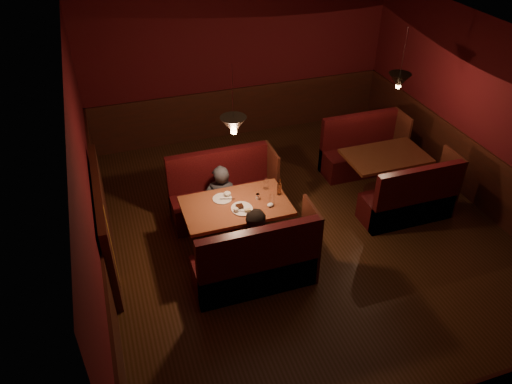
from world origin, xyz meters
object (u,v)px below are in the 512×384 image
object	(u,v)px
diner_b	(259,235)
second_table	(384,165)
second_bench_near	(410,202)
main_table	(237,215)
main_bench_far	(223,196)
diner_a	(221,187)
second_bench_far	(361,153)
main_bench_near	(257,267)

from	to	relation	value
diner_b	second_table	bearing A→B (deg)	32.77
second_bench_near	main_table	bearing A→B (deg)	175.73
main_bench_far	diner_a	world-z (taller)	diner_a
main_bench_far	second_bench_far	distance (m)	2.82
main_table	main_bench_far	bearing A→B (deg)	88.81
main_bench_near	second_bench_far	distance (m)	3.56
main_table	second_table	distance (m)	2.81
second_bench_far	second_bench_near	xyz separation A→B (m)	(0.00, -1.60, 0.00)
second_table	second_bench_near	bearing A→B (deg)	-87.80
second_bench_near	second_bench_far	bearing A→B (deg)	90.00
second_table	diner_a	distance (m)	2.82
main_table	diner_a	bearing A→B (deg)	96.10
second_bench_far	second_bench_near	size ratio (longest dim) A/B	1.00
diner_a	main_bench_near	bearing A→B (deg)	109.14
main_bench_far	main_bench_near	bearing A→B (deg)	-90.00
main_bench_near	main_bench_far	bearing A→B (deg)	90.00
main_table	second_bench_far	size ratio (longest dim) A/B	1.01
main_bench_near	second_table	xyz separation A→B (m)	(2.73, 1.44, 0.20)
main_bench_near	diner_a	xyz separation A→B (m)	(-0.08, 1.48, 0.35)
main_bench_near	diner_b	bearing A→B (deg)	67.19
second_table	main_bench_far	bearing A→B (deg)	174.63
second_table	second_bench_far	xyz separation A→B (m)	(0.03, 0.80, -0.22)
main_bench_far	second_bench_near	xyz separation A→B (m)	(2.76, -1.06, -0.02)
second_table	second_bench_near	world-z (taller)	second_bench_near
main_table	main_bench_far	distance (m)	0.89
second_table	second_bench_far	size ratio (longest dim) A/B	0.90
second_bench_near	diner_a	size ratio (longest dim) A/B	1.04
second_bench_far	second_bench_near	distance (m)	1.60
second_bench_far	second_table	bearing A→B (deg)	-92.20
main_table	main_bench_near	xyz separation A→B (m)	(0.02, -0.85, -0.26)
main_table	second_table	xyz separation A→B (m)	(2.75, 0.59, -0.06)
main_bench_far	second_bench_near	size ratio (longest dim) A/B	1.11
main_table	diner_a	xyz separation A→B (m)	(-0.07, 0.63, 0.09)
second_bench_far	diner_a	world-z (taller)	diner_a
main_bench_far	diner_a	size ratio (longest dim) A/B	1.16
main_bench_near	main_table	bearing A→B (deg)	91.19
diner_b	second_bench_far	bearing A→B (deg)	45.08
main_bench_far	second_table	xyz separation A→B (m)	(2.73, -0.26, 0.20)
second_bench_far	main_bench_near	bearing A→B (deg)	-140.91
main_bench_near	diner_b	world-z (taller)	diner_b
second_table	diner_b	xyz separation A→B (m)	(-2.64, -1.22, 0.15)
main_table	diner_b	xyz separation A→B (m)	(0.11, -0.63, 0.10)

